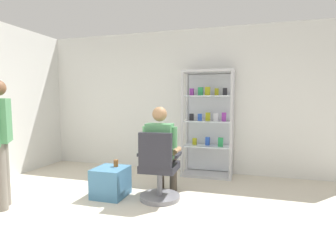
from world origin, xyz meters
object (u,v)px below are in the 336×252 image
(storage_crate, at_px, (111,182))
(tea_glass, at_px, (116,163))
(display_cabinet_main, at_px, (208,123))
(standing_customer, at_px, (0,136))
(seated_shopkeeper, at_px, (162,147))
(office_chair, at_px, (159,173))

(storage_crate, relative_size, tea_glass, 4.66)
(display_cabinet_main, relative_size, standing_customer, 1.17)
(storage_crate, height_order, standing_customer, standing_customer)
(display_cabinet_main, height_order, tea_glass, display_cabinet_main)
(display_cabinet_main, bearing_deg, storage_crate, -127.65)
(seated_shopkeeper, xyz_separation_m, storage_crate, (-0.70, -0.20, -0.50))
(storage_crate, bearing_deg, tea_glass, 61.21)
(display_cabinet_main, height_order, seated_shopkeeper, display_cabinet_main)
(storage_crate, xyz_separation_m, tea_glass, (0.04, 0.08, 0.26))
(office_chair, relative_size, seated_shopkeeper, 0.74)
(storage_crate, distance_m, tea_glass, 0.28)
(tea_glass, bearing_deg, office_chair, -3.44)
(display_cabinet_main, relative_size, tea_glass, 18.97)
(display_cabinet_main, distance_m, storage_crate, 2.05)
(display_cabinet_main, xyz_separation_m, standing_customer, (-2.28, -2.27, -0.03))
(display_cabinet_main, xyz_separation_m, office_chair, (-0.46, -1.47, -0.57))
(office_chair, distance_m, storage_crate, 0.74)
(seated_shopkeeper, height_order, tea_glass, seated_shopkeeper)
(seated_shopkeeper, bearing_deg, storage_crate, -163.83)
(display_cabinet_main, bearing_deg, standing_customer, -135.22)
(seated_shopkeeper, distance_m, storage_crate, 0.89)
(display_cabinet_main, xyz_separation_m, tea_glass, (-1.12, -1.43, -0.50))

